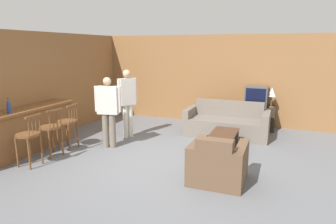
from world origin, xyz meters
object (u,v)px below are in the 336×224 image
object	(u,v)px
armchair_near	(218,164)
table_lamp	(272,93)
tv_unit	(255,117)
bar_chair_near	(29,138)
person_by_counter	(108,109)
coffee_table	(223,136)
tv	(256,96)
couch_far	(227,124)
bar_chair_mid	(51,130)
person_by_window	(127,99)
bar_chair_far	(68,124)
bottle	(9,106)

from	to	relation	value
armchair_near	table_lamp	world-z (taller)	table_lamp
tv_unit	table_lamp	xyz separation A→B (m)	(0.40, 0.00, 0.72)
bar_chair_near	tv_unit	xyz separation A→B (m)	(3.76, 4.34, -0.24)
person_by_counter	armchair_near	bearing A→B (deg)	-18.12
coffee_table	tv	distance (m)	2.35
couch_far	armchair_near	xyz separation A→B (m)	(0.36, -2.79, 0.00)
couch_far	person_by_counter	bearing A→B (deg)	-140.45
bar_chair_mid	bar_chair_near	bearing A→B (deg)	-89.96
bar_chair_near	coffee_table	bearing A→B (deg)	32.45
couch_far	coffee_table	bearing A→B (deg)	-82.88
coffee_table	person_by_window	xyz separation A→B (m)	(-2.46, 0.25, 0.61)
armchair_near	tv	bearing A→B (deg)	85.98
bar_chair_near	bar_chair_mid	world-z (taller)	same
tv_unit	bar_chair_far	bearing A→B (deg)	-139.26
table_lamp	coffee_table	bearing A→B (deg)	-110.76
bottle	table_lamp	world-z (taller)	bottle
coffee_table	tv_unit	xyz separation A→B (m)	(0.46, 2.24, -0.04)
armchair_near	coffee_table	world-z (taller)	armchair_near
table_lamp	bottle	bearing A→B (deg)	-138.54
bar_chair_far	table_lamp	size ratio (longest dim) A/B	1.87
couch_far	coffee_table	world-z (taller)	couch_far
bar_chair_mid	person_by_window	xyz separation A→B (m)	(0.84, 1.75, 0.41)
couch_far	tv	world-z (taller)	tv
armchair_near	tv_unit	bearing A→B (deg)	85.98
bar_chair_mid	armchair_near	size ratio (longest dim) A/B	1.12
tv	armchair_near	bearing A→B (deg)	-94.02
bar_chair_near	person_by_counter	bearing A→B (deg)	61.22
person_by_counter	bar_chair_mid	bearing A→B (deg)	-132.25
bar_chair_mid	bottle	distance (m)	0.92
bar_chair_far	couch_far	size ratio (longest dim) A/B	0.49
tv	person_by_counter	bearing A→B (deg)	-135.89
coffee_table	person_by_window	distance (m)	2.54
bottle	bar_chair_near	bearing A→B (deg)	-14.04
coffee_table	table_lamp	world-z (taller)	table_lamp
bar_chair_near	bar_chair_mid	xyz separation A→B (m)	(-0.00, 0.59, 0.00)
couch_far	coffee_table	distance (m)	1.32
bar_chair_near	tv	xyz separation A→B (m)	(3.76, 4.34, 0.36)
armchair_near	bar_chair_near	bearing A→B (deg)	-169.91
coffee_table	tv	bearing A→B (deg)	78.52
bar_chair_far	person_by_window	world-z (taller)	person_by_window
bar_chair_mid	person_by_counter	xyz separation A→B (m)	(0.82, 0.91, 0.34)
tv	table_lamp	xyz separation A→B (m)	(0.40, 0.00, 0.11)
coffee_table	tv	xyz separation A→B (m)	(0.46, 2.24, 0.56)
table_lamp	person_by_counter	size ratio (longest dim) A/B	0.34
armchair_near	couch_far	bearing A→B (deg)	97.30
bar_chair_near	bar_chair_far	size ratio (longest dim) A/B	1.00
couch_far	table_lamp	xyz separation A→B (m)	(1.01, 0.93, 0.73)
tv	table_lamp	size ratio (longest dim) A/B	1.09
bar_chair_near	armchair_near	size ratio (longest dim) A/B	1.12
bar_chair_mid	tv_unit	distance (m)	5.32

